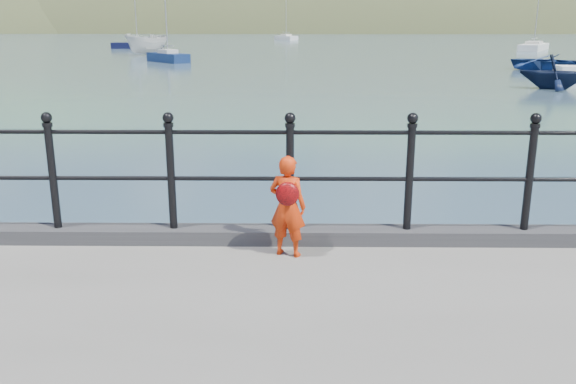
{
  "coord_description": "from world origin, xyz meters",
  "views": [
    {
      "loc": [
        0.65,
        -6.09,
        3.21
      ],
      "look_at": [
        0.58,
        -0.2,
        1.55
      ],
      "focal_mm": 38.0,
      "sensor_mm": 36.0,
      "label": 1
    }
  ],
  "objects_px": {
    "launch_white": "(147,44)",
    "sailboat_left": "(138,46)",
    "launch_blue": "(553,62)",
    "launch_navy": "(555,72)",
    "child": "(288,205)",
    "sailboat_port": "(168,58)",
    "sailboat_deep": "(286,38)",
    "railing": "(230,164)",
    "sailboat_far": "(534,47)"
  },
  "relations": [
    {
      "from": "launch_white",
      "to": "launch_navy",
      "type": "xyz_separation_m",
      "value": [
        26.93,
        -30.26,
        -0.2
      ]
    },
    {
      "from": "launch_white",
      "to": "sailboat_port",
      "type": "distance_m",
      "value": 11.22
    },
    {
      "from": "sailboat_port",
      "to": "sailboat_deep",
      "type": "bearing_deg",
      "value": 131.49
    },
    {
      "from": "launch_navy",
      "to": "sailboat_deep",
      "type": "relative_size",
      "value": 0.39
    },
    {
      "from": "launch_navy",
      "to": "sailboat_left",
      "type": "xyz_separation_m",
      "value": [
        -31.5,
        44.74,
        -0.49
      ]
    },
    {
      "from": "launch_white",
      "to": "sailboat_deep",
      "type": "height_order",
      "value": "sailboat_deep"
    },
    {
      "from": "child",
      "to": "sailboat_left",
      "type": "xyz_separation_m",
      "value": [
        -18.89,
        69.23,
        -1.17
      ]
    },
    {
      "from": "child",
      "to": "launch_navy",
      "type": "height_order",
      "value": "child"
    },
    {
      "from": "sailboat_port",
      "to": "sailboat_far",
      "type": "distance_m",
      "value": 42.58
    },
    {
      "from": "launch_blue",
      "to": "launch_navy",
      "type": "xyz_separation_m",
      "value": [
        -4.52,
        -11.29,
        0.29
      ]
    },
    {
      "from": "child",
      "to": "sailboat_deep",
      "type": "bearing_deg",
      "value": -69.42
    },
    {
      "from": "child",
      "to": "launch_blue",
      "type": "relative_size",
      "value": 0.19
    },
    {
      "from": "child",
      "to": "sailboat_left",
      "type": "distance_m",
      "value": 71.77
    },
    {
      "from": "sailboat_deep",
      "to": "sailboat_far",
      "type": "height_order",
      "value": "sailboat_far"
    },
    {
      "from": "sailboat_left",
      "to": "launch_blue",
      "type": "bearing_deg",
      "value": -46.25
    },
    {
      "from": "child",
      "to": "launch_blue",
      "type": "height_order",
      "value": "child"
    },
    {
      "from": "sailboat_deep",
      "to": "sailboat_far",
      "type": "bearing_deg",
      "value": 5.9
    },
    {
      "from": "railing",
      "to": "launch_blue",
      "type": "xyz_separation_m",
      "value": [
        17.71,
        35.41,
        -1.28
      ]
    },
    {
      "from": "launch_navy",
      "to": "child",
      "type": "bearing_deg",
      "value": 170.78
    },
    {
      "from": "railing",
      "to": "launch_navy",
      "type": "distance_m",
      "value": 27.5
    },
    {
      "from": "child",
      "to": "sailboat_far",
      "type": "distance_m",
      "value": 70.56
    },
    {
      "from": "sailboat_far",
      "to": "launch_blue",
      "type": "bearing_deg",
      "value": -168.52
    },
    {
      "from": "child",
      "to": "sailboat_port",
      "type": "height_order",
      "value": "sailboat_port"
    },
    {
      "from": "sailboat_far",
      "to": "sailboat_deep",
      "type": "bearing_deg",
      "value": 66.88
    },
    {
      "from": "railing",
      "to": "sailboat_left",
      "type": "xyz_separation_m",
      "value": [
        -18.31,
        68.85,
        -1.49
      ]
    },
    {
      "from": "launch_white",
      "to": "sailboat_left",
      "type": "distance_m",
      "value": 15.2
    },
    {
      "from": "launch_blue",
      "to": "sailboat_left",
      "type": "relative_size",
      "value": 0.62
    },
    {
      "from": "child",
      "to": "launch_navy",
      "type": "distance_m",
      "value": 27.55
    },
    {
      "from": "launch_white",
      "to": "launch_navy",
      "type": "relative_size",
      "value": 1.68
    },
    {
      "from": "launch_blue",
      "to": "sailboat_left",
      "type": "xyz_separation_m",
      "value": [
        -36.02,
        33.45,
        -0.21
      ]
    },
    {
      "from": "launch_navy",
      "to": "sailboat_port",
      "type": "relative_size",
      "value": 0.46
    },
    {
      "from": "railing",
      "to": "sailboat_deep",
      "type": "height_order",
      "value": "sailboat_deep"
    },
    {
      "from": "launch_white",
      "to": "sailboat_port",
      "type": "xyz_separation_m",
      "value": [
        4.13,
        -10.41,
        -0.69
      ]
    },
    {
      "from": "child",
      "to": "sailboat_port",
      "type": "bearing_deg",
      "value": -57.35
    },
    {
      "from": "sailboat_port",
      "to": "child",
      "type": "bearing_deg",
      "value": -27.22
    },
    {
      "from": "launch_white",
      "to": "sailboat_deep",
      "type": "relative_size",
      "value": 0.65
    },
    {
      "from": "railing",
      "to": "sailboat_far",
      "type": "height_order",
      "value": "sailboat_far"
    },
    {
      "from": "sailboat_deep",
      "to": "child",
      "type": "bearing_deg",
      "value": -30.22
    },
    {
      "from": "sailboat_deep",
      "to": "sailboat_port",
      "type": "height_order",
      "value": "sailboat_deep"
    },
    {
      "from": "launch_white",
      "to": "launch_navy",
      "type": "distance_m",
      "value": 40.51
    },
    {
      "from": "child",
      "to": "sailboat_far",
      "type": "xyz_separation_m",
      "value": [
        26.91,
        65.22,
        -1.16
      ]
    },
    {
      "from": "railing",
      "to": "sailboat_left",
      "type": "bearing_deg",
      "value": 104.89
    },
    {
      "from": "railing",
      "to": "child",
      "type": "bearing_deg",
      "value": -32.57
    },
    {
      "from": "launch_blue",
      "to": "launch_navy",
      "type": "distance_m",
      "value": 12.17
    },
    {
      "from": "launch_white",
      "to": "railing",
      "type": "bearing_deg",
      "value": -44.91
    },
    {
      "from": "railing",
      "to": "sailboat_left",
      "type": "distance_m",
      "value": 71.26
    },
    {
      "from": "child",
      "to": "launch_white",
      "type": "relative_size",
      "value": 0.19
    },
    {
      "from": "launch_navy",
      "to": "sailboat_port",
      "type": "xyz_separation_m",
      "value": [
        -22.8,
        19.85,
        -0.49
      ]
    },
    {
      "from": "sailboat_deep",
      "to": "launch_navy",
      "type": "bearing_deg",
      "value": -20.86
    },
    {
      "from": "launch_blue",
      "to": "launch_navy",
      "type": "height_order",
      "value": "launch_navy"
    }
  ]
}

